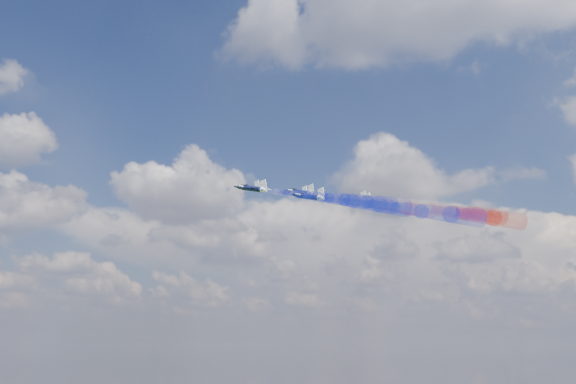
% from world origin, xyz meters
% --- Properties ---
extents(jet_lead, '(13.86, 12.60, 5.98)m').
position_xyz_m(jet_lead, '(-11.56, -17.83, 174.68)').
color(jet_lead, black).
extents(trail_lead, '(36.15, 18.67, 12.91)m').
position_xyz_m(trail_lead, '(9.70, -27.10, 168.94)').
color(trail_lead, white).
extents(jet_inner_left, '(13.86, 12.60, 5.98)m').
position_xyz_m(jet_inner_left, '(-5.07, -29.06, 171.68)').
color(jet_inner_left, black).
extents(trail_inner_left, '(36.15, 18.67, 12.91)m').
position_xyz_m(trail_inner_left, '(16.19, -38.33, 165.94)').
color(trail_inner_left, '#1B2AEB').
extents(jet_inner_right, '(13.86, 12.60, 5.98)m').
position_xyz_m(jet_inner_right, '(0.44, -14.53, 172.95)').
color(jet_inner_right, black).
extents(trail_inner_right, '(36.15, 18.67, 12.91)m').
position_xyz_m(trail_inner_right, '(21.69, -23.80, 167.21)').
color(trail_inner_right, red).
extents(jet_outer_left, '(13.86, 12.60, 5.98)m').
position_xyz_m(jet_outer_left, '(-0.12, -39.82, 168.84)').
color(jet_outer_left, black).
extents(trail_outer_left, '(36.15, 18.67, 12.91)m').
position_xyz_m(trail_outer_left, '(21.13, -49.09, 163.10)').
color(trail_outer_left, '#1B2AEB').
extents(jet_center_third, '(13.86, 12.60, 5.98)m').
position_xyz_m(jet_center_third, '(5.77, -24.97, 170.63)').
color(jet_center_third, black).
extents(trail_center_third, '(36.15, 18.67, 12.91)m').
position_xyz_m(trail_center_third, '(27.03, -34.24, 164.89)').
color(trail_center_third, white).
extents(jet_outer_right, '(13.86, 12.60, 5.98)m').
position_xyz_m(jet_outer_right, '(14.76, -10.45, 171.24)').
color(jet_outer_right, black).
extents(trail_outer_right, '(36.15, 18.67, 12.91)m').
position_xyz_m(trail_outer_right, '(36.02, -19.73, 165.51)').
color(trail_outer_right, red).
extents(jet_rear_left, '(13.86, 12.60, 5.98)m').
position_xyz_m(jet_rear_left, '(12.79, -38.38, 166.27)').
color(jet_rear_left, black).
extents(trail_rear_left, '(36.15, 18.67, 12.91)m').
position_xyz_m(trail_rear_left, '(34.04, -47.66, 160.54)').
color(trail_rear_left, '#1B2AEB').
extents(jet_rear_right, '(13.86, 12.60, 5.98)m').
position_xyz_m(jet_rear_right, '(18.98, -22.38, 167.97)').
color(jet_rear_right, black).
extents(trail_rear_right, '(36.15, 18.67, 12.91)m').
position_xyz_m(trail_rear_right, '(40.23, -31.65, 162.23)').
color(trail_rear_right, red).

